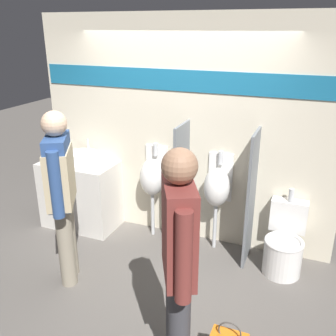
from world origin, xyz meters
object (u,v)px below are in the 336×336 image
Objects in this scene: cell_phone at (92,168)px; person_with_lanyard at (179,259)px; urinal_far at (217,187)px; toilet at (284,246)px; person_in_vest at (61,188)px; urinal_near_counter at (153,177)px; sink_basin at (83,157)px.

person_with_lanyard is at bearing -42.36° from cell_phone.
urinal_far is 1.35× the size of toilet.
person_in_vest is at bearing -137.42° from urinal_far.
cell_phone is 0.08× the size of person_with_lanyard.
person_in_vest is (-0.46, -1.17, 0.26)m from urinal_near_counter.
cell_phone is at bearing -14.49° from person_in_vest.
person_with_lanyard is (1.96, -1.73, 0.05)m from sink_basin.
cell_phone reaches higher than toilet.
sink_basin is at bearing 21.61° from person_with_lanyard.
urinal_near_counter is (0.95, 0.07, -0.16)m from sink_basin.
sink_basin is 2.67m from toilet.
sink_basin is 2.61m from person_with_lanyard.
urinal_near_counter is at bearing 174.28° from toilet.
sink_basin is 0.30m from cell_phone.
person_with_lanyard is at bearing -60.76° from urinal_near_counter.
cell_phone is at bearing -161.11° from urinal_near_counter.
urinal_near_counter is 0.66× the size of person_with_lanyard.
cell_phone is 0.16× the size of toilet.
urinal_far is 0.66× the size of person_with_lanyard.
cell_phone is 2.32m from person_with_lanyard.
toilet is 0.49× the size of person_with_lanyard.
person_with_lanyard reaches higher than cell_phone.
sink_basin is 2.63× the size of cell_phone.
cell_phone is 0.98m from person_in_vest.
cell_phone is 1.55m from urinal_far.
sink_basin is at bearing -177.60° from urinal_far.
person_with_lanyard reaches higher than person_in_vest.
sink_basin is 0.31× the size of urinal_near_counter.
urinal_near_counter is (0.70, 0.24, -0.10)m from cell_phone.
person_with_lanyard reaches higher than urinal_far.
person_in_vest is 1.00× the size of person_with_lanyard.
urinal_near_counter is at bearing 2.34° from person_with_lanyard.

